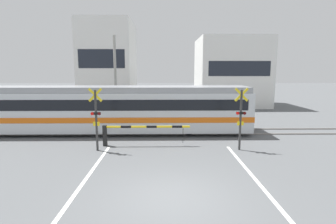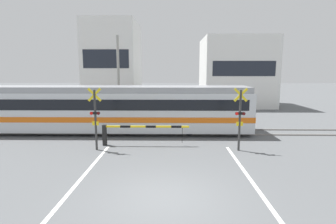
# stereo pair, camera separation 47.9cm
# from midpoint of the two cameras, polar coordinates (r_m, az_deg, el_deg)

# --- Properties ---
(ground_plane) EXTENTS (160.00, 160.00, 0.00)m
(ground_plane) POSITION_cam_midpoint_polar(r_m,az_deg,el_deg) (8.59, -0.87, -18.21)
(ground_plane) COLOR #56595B
(rail_track_near) EXTENTS (50.00, 0.10, 0.08)m
(rail_track_near) POSITION_cam_midpoint_polar(r_m,az_deg,el_deg) (16.28, -0.90, -4.89)
(rail_track_near) COLOR gray
(rail_track_near) RESTS_ON ground_plane
(rail_track_far) EXTENTS (50.00, 0.10, 0.08)m
(rail_track_far) POSITION_cam_midpoint_polar(r_m,az_deg,el_deg) (17.68, -0.90, -3.79)
(rail_track_far) COLOR gray
(rail_track_far) RESTS_ON ground_plane
(road_stripe_left) EXTENTS (0.14, 9.55, 0.01)m
(road_stripe_left) POSITION_cam_midpoint_polar(r_m,az_deg,el_deg) (9.79, -20.05, -15.21)
(road_stripe_left) COLOR white
(road_stripe_left) RESTS_ON ground_plane
(road_stripe_right) EXTENTS (0.14, 9.55, 0.01)m
(road_stripe_right) POSITION_cam_midpoint_polar(r_m,az_deg,el_deg) (9.79, 18.29, -15.12)
(road_stripe_right) COLOR white
(road_stripe_right) RESTS_ON ground_plane
(commuter_train) EXTENTS (20.16, 2.86, 2.97)m
(commuter_train) POSITION_cam_midpoint_polar(r_m,az_deg,el_deg) (17.41, -17.41, 0.81)
(commuter_train) COLOR silver
(commuter_train) RESTS_ON ground_plane
(crossing_barrier_near) EXTENTS (4.59, 0.20, 1.11)m
(crossing_barrier_near) POSITION_cam_midpoint_polar(r_m,az_deg,el_deg) (14.01, -9.43, -4.06)
(crossing_barrier_near) COLOR black
(crossing_barrier_near) RESTS_ON ground_plane
(crossing_barrier_far) EXTENTS (4.59, 0.20, 1.11)m
(crossing_barrier_far) POSITION_cam_midpoint_polar(r_m,az_deg,el_deg) (20.05, 5.02, -0.07)
(crossing_barrier_far) COLOR black
(crossing_barrier_far) RESTS_ON ground_plane
(crossing_signal_left) EXTENTS (0.68, 0.15, 3.12)m
(crossing_signal_left) POSITION_cam_midpoint_polar(r_m,az_deg,el_deg) (13.34, -16.37, -0.96)
(crossing_signal_left) COLOR #333333
(crossing_signal_left) RESTS_ON ground_plane
(crossing_signal_right) EXTENTS (0.68, 0.15, 3.12)m
(crossing_signal_right) POSITION_cam_midpoint_polar(r_m,az_deg,el_deg) (13.34, 14.55, -0.88)
(crossing_signal_right) COLOR #333333
(crossing_signal_right) RESTS_ON ground_plane
(pedestrian) EXTENTS (0.38, 0.22, 1.68)m
(pedestrian) POSITION_cam_midpoint_polar(r_m,az_deg,el_deg) (22.64, -2.86, 1.38)
(pedestrian) COLOR #33384C
(pedestrian) RESTS_ON ground_plane
(building_left_of_street) EXTENTS (5.56, 7.22, 9.37)m
(building_left_of_street) POSITION_cam_midpoint_polar(r_m,az_deg,el_deg) (31.12, -13.15, 10.06)
(building_left_of_street) COLOR white
(building_left_of_street) RESTS_ON ground_plane
(building_right_of_street) EXTENTS (7.54, 7.22, 7.60)m
(building_right_of_street) POSITION_cam_midpoint_polar(r_m,az_deg,el_deg) (31.34, 13.02, 8.44)
(building_right_of_street) COLOR white
(building_right_of_street) RESTS_ON ground_plane
(utility_pole_streetside) EXTENTS (0.22, 0.22, 6.85)m
(utility_pole_streetside) POSITION_cam_midpoint_polar(r_m,az_deg,el_deg) (22.62, -12.00, 7.44)
(utility_pole_streetside) COLOR gray
(utility_pole_streetside) RESTS_ON ground_plane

